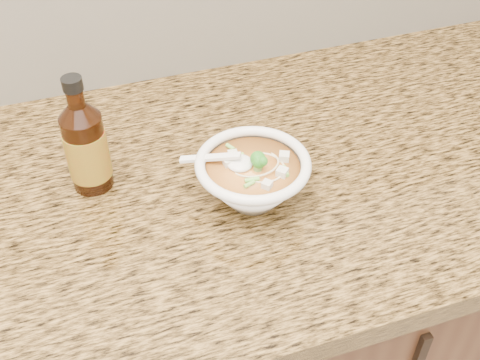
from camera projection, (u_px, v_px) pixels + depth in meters
name	position (u px, v px, depth m)	size (l,w,h in m)	color
counter_slab	(29.00, 226.00, 0.90)	(4.00, 0.68, 0.04)	olive
soup_bowl	(253.00, 179.00, 0.89)	(0.18, 0.17, 0.10)	white
hot_sauce_bottle	(86.00, 147.00, 0.90)	(0.08, 0.08, 0.19)	#361607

